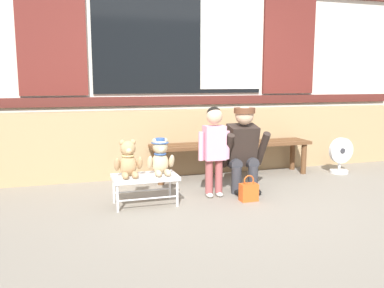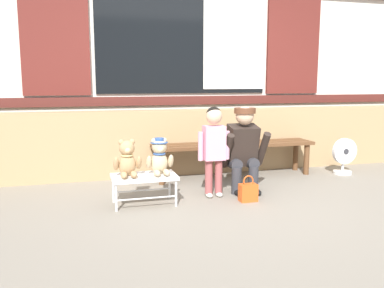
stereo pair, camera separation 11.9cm
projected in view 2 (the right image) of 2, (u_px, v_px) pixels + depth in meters
The scene contains 11 objects.
ground_plane at pixel (230, 203), 4.11m from camera, with size 60.00×60.00×0.00m, color gray.
brick_low_wall at pixel (192, 141), 5.40m from camera, with size 7.44×0.25×0.85m, color tan.
shop_facade at pixel (182, 46), 5.69m from camera, with size 7.59×0.26×3.38m.
wooden_bench_long at pixel (234, 148), 5.18m from camera, with size 2.10×0.40×0.44m.
small_display_bench at pixel (144, 178), 4.02m from camera, with size 0.64×0.36×0.30m.
teddy_bear_plain at pixel (127, 160), 3.95m from camera, with size 0.28×0.26×0.36m.
teddy_bear_with_hat at pixel (160, 157), 4.03m from camera, with size 0.28×0.27×0.36m.
child_standing at pixel (214, 142), 4.25m from camera, with size 0.35×0.18×0.96m.
adult_crouching at pixel (243, 149), 4.48m from camera, with size 0.50×0.49×0.95m.
handbag_on_ground at pixel (248, 192), 4.15m from camera, with size 0.18×0.11×0.27m.
floor_fan at pixel (344, 156), 5.34m from camera, with size 0.34×0.24×0.48m.
Camera 2 is at (-1.45, -3.71, 1.22)m, focal length 38.01 mm.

